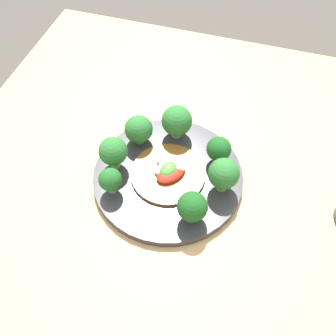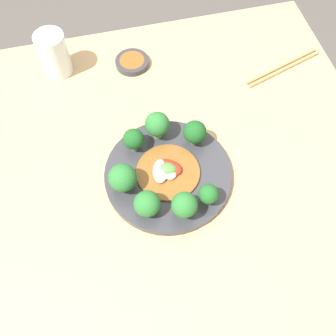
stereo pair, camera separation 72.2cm
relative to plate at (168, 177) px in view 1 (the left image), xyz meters
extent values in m
plane|color=#4C4742|center=(-0.02, -0.02, -0.78)|extent=(8.00, 8.00, 0.00)
cube|color=tan|center=(-0.02, -0.02, -0.39)|extent=(0.94, 0.90, 0.77)
cylinder|color=#333338|center=(0.00, 0.00, 0.00)|extent=(0.27, 0.27, 0.02)
cylinder|color=#70A356|center=(-0.06, 0.08, 0.02)|extent=(0.01, 0.01, 0.02)
sphere|color=#1E5B23|center=(-0.06, 0.08, 0.04)|extent=(0.04, 0.04, 0.04)
cylinder|color=#7AAD5B|center=(-0.01, 0.10, 0.02)|extent=(0.02, 0.02, 0.02)
sphere|color=#286B2D|center=(-0.01, 0.10, 0.05)|extent=(0.05, 0.05, 0.05)
cylinder|color=#89B76B|center=(0.10, 0.01, 0.02)|extent=(0.02, 0.02, 0.02)
sphere|color=#286B2D|center=(0.10, 0.01, 0.05)|extent=(0.06, 0.06, 0.06)
cylinder|color=#7AAD5B|center=(0.06, -0.08, 0.02)|extent=(0.02, 0.02, 0.02)
sphere|color=#19511E|center=(0.06, -0.08, 0.04)|extent=(0.05, 0.05, 0.05)
cylinder|color=#70A356|center=(0.06, 0.08, 0.01)|extent=(0.02, 0.02, 0.01)
sphere|color=#286B2D|center=(0.06, 0.08, 0.04)|extent=(0.05, 0.05, 0.05)
cylinder|color=#70A356|center=(0.00, -0.10, 0.02)|extent=(0.02, 0.02, 0.02)
sphere|color=#286B2D|center=(0.00, -0.10, 0.05)|extent=(0.05, 0.05, 0.05)
cylinder|color=#70A356|center=(-0.07, -0.06, 0.02)|extent=(0.02, 0.02, 0.02)
sphere|color=#19511E|center=(-0.07, -0.06, 0.04)|extent=(0.05, 0.05, 0.05)
cylinder|color=brown|center=(0.00, 0.00, 0.01)|extent=(0.14, 0.14, 0.01)
ellipsoid|color=red|center=(0.00, -0.01, 0.02)|extent=(0.07, 0.06, 0.02)
ellipsoid|color=beige|center=(0.02, 0.00, 0.02)|extent=(0.05, 0.06, 0.02)
ellipsoid|color=#4C933D|center=(0.00, 0.00, 0.02)|extent=(0.05, 0.04, 0.02)
ellipsoid|color=beige|center=(0.00, 0.00, 0.02)|extent=(0.04, 0.05, 0.02)
ellipsoid|color=silver|center=(0.00, 0.00, 0.02)|extent=(0.05, 0.04, 0.02)
camera|label=1|loc=(-0.39, -0.12, 0.59)|focal=42.00mm
camera|label=2|loc=(0.09, 0.39, 0.74)|focal=42.00mm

